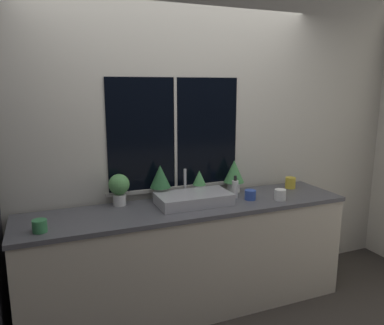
{
  "coord_description": "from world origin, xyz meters",
  "views": [
    {
      "loc": [
        -1.06,
        -2.38,
        1.84
      ],
      "look_at": [
        0.02,
        0.29,
        1.25
      ],
      "focal_mm": 35.0,
      "sensor_mm": 36.0,
      "label": 1
    }
  ],
  "objects_px": {
    "mug_white": "(280,195)",
    "mug_blue": "(250,195)",
    "potted_plant_center_left": "(160,180)",
    "mug_yellow": "(290,183)",
    "mug_green": "(40,226)",
    "potted_plant_far_left": "(119,187)",
    "potted_plant_center_right": "(199,183)",
    "sink": "(193,199)",
    "soap_bottle": "(235,189)",
    "potted_plant_far_right": "(234,174)"
  },
  "relations": [
    {
      "from": "mug_white",
      "to": "mug_blue",
      "type": "bearing_deg",
      "value": 154.85
    },
    {
      "from": "potted_plant_center_left",
      "to": "mug_yellow",
      "type": "height_order",
      "value": "potted_plant_center_left"
    },
    {
      "from": "mug_blue",
      "to": "mug_green",
      "type": "bearing_deg",
      "value": -176.47
    },
    {
      "from": "potted_plant_far_left",
      "to": "mug_green",
      "type": "relative_size",
      "value": 2.71
    },
    {
      "from": "potted_plant_center_right",
      "to": "mug_green",
      "type": "height_order",
      "value": "potted_plant_center_right"
    },
    {
      "from": "potted_plant_far_left",
      "to": "potted_plant_center_right",
      "type": "relative_size",
      "value": 1.13
    },
    {
      "from": "potted_plant_center_right",
      "to": "mug_green",
      "type": "bearing_deg",
      "value": -164.24
    },
    {
      "from": "sink",
      "to": "potted_plant_far_left",
      "type": "height_order",
      "value": "potted_plant_far_left"
    },
    {
      "from": "potted_plant_center_left",
      "to": "mug_green",
      "type": "xyz_separation_m",
      "value": [
        -0.94,
        -0.37,
        -0.14
      ]
    },
    {
      "from": "potted_plant_center_left",
      "to": "mug_blue",
      "type": "xyz_separation_m",
      "value": [
        0.71,
        -0.26,
        -0.14
      ]
    },
    {
      "from": "potted_plant_center_right",
      "to": "potted_plant_center_left",
      "type": "bearing_deg",
      "value": 180.0
    },
    {
      "from": "mug_white",
      "to": "mug_blue",
      "type": "relative_size",
      "value": 1.01
    },
    {
      "from": "potted_plant_center_left",
      "to": "mug_green",
      "type": "relative_size",
      "value": 3.19
    },
    {
      "from": "sink",
      "to": "potted_plant_center_left",
      "type": "xyz_separation_m",
      "value": [
        -0.22,
        0.19,
        0.13
      ]
    },
    {
      "from": "potted_plant_far_left",
      "to": "mug_blue",
      "type": "bearing_deg",
      "value": -14.08
    },
    {
      "from": "mug_white",
      "to": "potted_plant_center_left",
      "type": "bearing_deg",
      "value": 158.41
    },
    {
      "from": "soap_bottle",
      "to": "mug_white",
      "type": "bearing_deg",
      "value": -32.38
    },
    {
      "from": "potted_plant_center_right",
      "to": "potted_plant_far_right",
      "type": "bearing_deg",
      "value": 0.0
    },
    {
      "from": "potted_plant_far_left",
      "to": "soap_bottle",
      "type": "distance_m",
      "value": 0.97
    },
    {
      "from": "potted_plant_far_left",
      "to": "sink",
      "type": "bearing_deg",
      "value": -19.04
    },
    {
      "from": "potted_plant_far_right",
      "to": "mug_white",
      "type": "xyz_separation_m",
      "value": [
        0.24,
        -0.37,
        -0.12
      ]
    },
    {
      "from": "mug_yellow",
      "to": "mug_green",
      "type": "height_order",
      "value": "mug_yellow"
    },
    {
      "from": "mug_blue",
      "to": "mug_green",
      "type": "height_order",
      "value": "same"
    },
    {
      "from": "potted_plant_center_right",
      "to": "mug_yellow",
      "type": "xyz_separation_m",
      "value": [
        0.89,
        -0.09,
        -0.07
      ]
    },
    {
      "from": "sink",
      "to": "mug_blue",
      "type": "relative_size",
      "value": 6.31
    },
    {
      "from": "sink",
      "to": "mug_yellow",
      "type": "relative_size",
      "value": 5.74
    },
    {
      "from": "potted_plant_center_left",
      "to": "soap_bottle",
      "type": "xyz_separation_m",
      "value": [
        0.61,
        -0.17,
        -0.1
      ]
    },
    {
      "from": "soap_bottle",
      "to": "mug_yellow",
      "type": "height_order",
      "value": "soap_bottle"
    },
    {
      "from": "soap_bottle",
      "to": "mug_blue",
      "type": "bearing_deg",
      "value": -45.83
    },
    {
      "from": "sink",
      "to": "soap_bottle",
      "type": "distance_m",
      "value": 0.4
    },
    {
      "from": "soap_bottle",
      "to": "mug_green",
      "type": "bearing_deg",
      "value": -172.73
    },
    {
      "from": "soap_bottle",
      "to": "mug_white",
      "type": "distance_m",
      "value": 0.38
    },
    {
      "from": "potted_plant_far_right",
      "to": "mug_white",
      "type": "relative_size",
      "value": 3.05
    },
    {
      "from": "potted_plant_far_right",
      "to": "mug_white",
      "type": "distance_m",
      "value": 0.46
    },
    {
      "from": "potted_plant_center_right",
      "to": "mug_green",
      "type": "relative_size",
      "value": 2.4
    },
    {
      "from": "mug_blue",
      "to": "potted_plant_center_left",
      "type": "bearing_deg",
      "value": 159.57
    },
    {
      "from": "potted_plant_center_right",
      "to": "mug_blue",
      "type": "height_order",
      "value": "potted_plant_center_right"
    },
    {
      "from": "potted_plant_center_right",
      "to": "sink",
      "type": "bearing_deg",
      "value": -124.59
    },
    {
      "from": "sink",
      "to": "potted_plant_center_left",
      "type": "relative_size",
      "value": 1.97
    },
    {
      "from": "potted_plant_center_left",
      "to": "potted_plant_center_right",
      "type": "distance_m",
      "value": 0.36
    },
    {
      "from": "potted_plant_far_left",
      "to": "potted_plant_far_right",
      "type": "xyz_separation_m",
      "value": [
        1.03,
        -0.0,
        0.02
      ]
    },
    {
      "from": "mug_yellow",
      "to": "mug_blue",
      "type": "height_order",
      "value": "mug_yellow"
    },
    {
      "from": "soap_bottle",
      "to": "mug_white",
      "type": "relative_size",
      "value": 2.04
    },
    {
      "from": "sink",
      "to": "soap_bottle",
      "type": "xyz_separation_m",
      "value": [
        0.4,
        0.03,
        0.04
      ]
    },
    {
      "from": "mug_white",
      "to": "mug_green",
      "type": "height_order",
      "value": "mug_white"
    },
    {
      "from": "potted_plant_far_right",
      "to": "mug_yellow",
      "type": "distance_m",
      "value": 0.57
    },
    {
      "from": "potted_plant_far_left",
      "to": "mug_blue",
      "type": "relative_size",
      "value": 2.72
    },
    {
      "from": "sink",
      "to": "potted_plant_far_left",
      "type": "bearing_deg",
      "value": 160.96
    },
    {
      "from": "mug_blue",
      "to": "mug_white",
      "type": "bearing_deg",
      "value": -25.15
    },
    {
      "from": "potted_plant_center_right",
      "to": "soap_bottle",
      "type": "distance_m",
      "value": 0.31
    }
  ]
}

